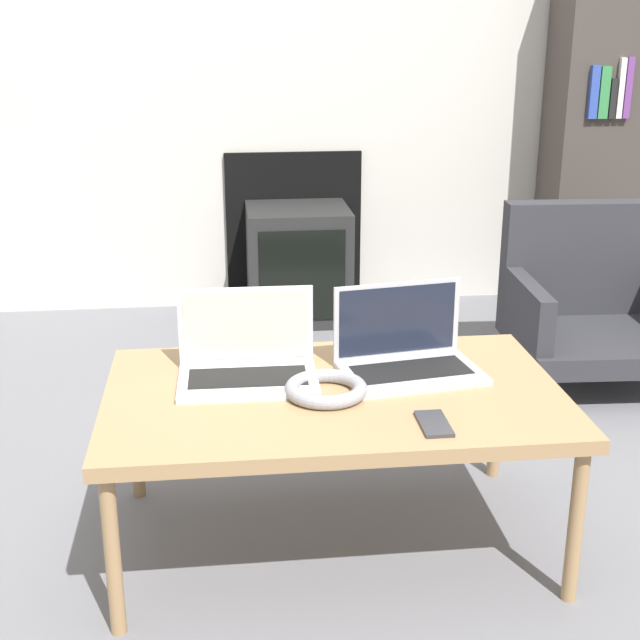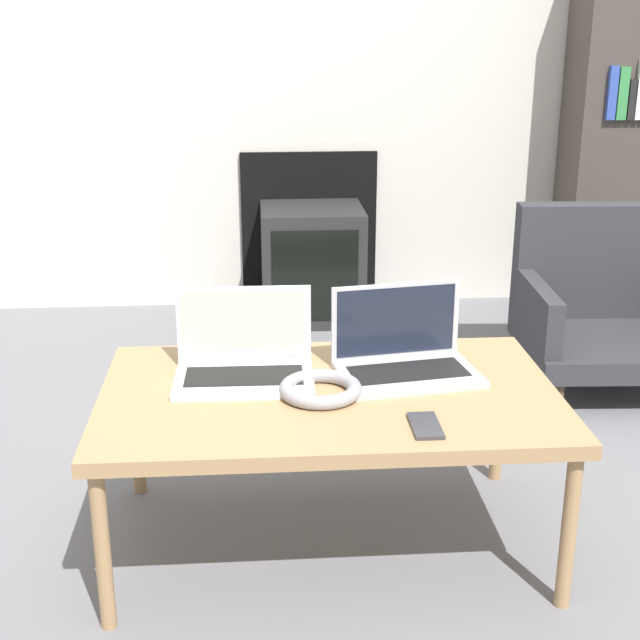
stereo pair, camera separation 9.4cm
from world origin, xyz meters
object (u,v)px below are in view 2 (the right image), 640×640
at_px(laptop_left, 244,359).
at_px(laptop_right, 404,355).
at_px(tv, 312,263).
at_px(armchair, 604,305).
at_px(headphones, 320,389).
at_px(phone, 425,426).

distance_m(laptop_left, laptop_right, 0.41).
xyz_separation_m(tv, armchair, (1.04, -0.79, 0.03)).
distance_m(headphones, phone, 0.30).
xyz_separation_m(laptop_right, headphones, (-0.23, -0.14, -0.03)).
bearing_deg(tv, laptop_left, -99.38).
height_order(laptop_left, tv, laptop_left).
height_order(laptop_left, phone, laptop_left).
distance_m(laptop_left, phone, 0.53).
bearing_deg(phone, laptop_left, 140.83).
bearing_deg(headphones, armchair, 43.57).
xyz_separation_m(laptop_left, laptop_right, (0.41, -0.00, 0.00)).
bearing_deg(armchair, phone, -122.63).
height_order(laptop_right, headphones, laptop_right).
bearing_deg(tv, phone, -86.66).
bearing_deg(headphones, laptop_left, 143.46).
bearing_deg(laptop_right, laptop_left, 170.99).
height_order(phone, armchair, armchair).
bearing_deg(laptop_right, headphones, -157.76).
xyz_separation_m(laptop_left, armchair, (1.33, 0.95, -0.19)).
distance_m(phone, armchair, 1.59).
height_order(laptop_right, tv, laptop_right).
relative_size(laptop_left, laptop_right, 0.92).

